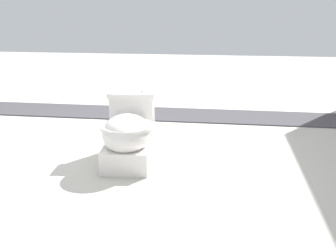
# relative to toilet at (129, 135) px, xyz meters

# --- Properties ---
(ground_plane) EXTENTS (14.00, 14.00, 0.00)m
(ground_plane) POSITION_rel_toilet_xyz_m (-0.13, -0.07, -0.22)
(ground_plane) COLOR #B7B2A8
(gravel_strip) EXTENTS (0.56, 8.00, 0.01)m
(gravel_strip) POSITION_rel_toilet_xyz_m (-1.41, 0.43, -0.21)
(gravel_strip) COLOR #423F44
(gravel_strip) RESTS_ON ground
(toilet) EXTENTS (0.66, 0.42, 0.52)m
(toilet) POSITION_rel_toilet_xyz_m (0.00, 0.00, 0.00)
(toilet) COLOR white
(toilet) RESTS_ON ground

